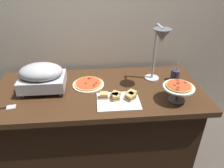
{
  "coord_description": "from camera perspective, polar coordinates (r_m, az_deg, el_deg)",
  "views": [
    {
      "loc": [
        -0.02,
        -1.63,
        1.78
      ],
      "look_at": [
        0.12,
        0.0,
        0.81
      ],
      "focal_mm": 33.85,
      "sensor_mm": 36.0,
      "label": 1
    }
  ],
  "objects": [
    {
      "name": "ground_plane",
      "position": [
        2.42,
        -3.03,
        -16.89
      ],
      "size": [
        8.0,
        8.0,
        0.0
      ],
      "primitive_type": "plane",
      "color": "#4C443D"
    },
    {
      "name": "back_wall",
      "position": [
        2.21,
        -4.45,
        15.31
      ],
      "size": [
        4.4,
        0.04,
        2.4
      ],
      "primitive_type": "cube",
      "color": "beige",
      "rests_on": "ground_plane"
    },
    {
      "name": "buffet_table",
      "position": [
        2.15,
        -3.31,
        -9.93
      ],
      "size": [
        1.9,
        0.84,
        0.76
      ],
      "color": "#422816",
      "rests_on": "ground_plane"
    },
    {
      "name": "chafing_dish",
      "position": [
        1.93,
        -18.45,
        2.0
      ],
      "size": [
        0.39,
        0.28,
        0.26
      ],
      "color": "#B7BABF",
      "rests_on": "buffet_table"
    },
    {
      "name": "heat_lamp",
      "position": [
        1.86,
        12.83,
        11.3
      ],
      "size": [
        0.15,
        0.29,
        0.55
      ],
      "color": "#B7BABF",
      "rests_on": "buffet_table"
    },
    {
      "name": "pizza_plate_front",
      "position": [
        1.99,
        -6.41,
        0.02
      ],
      "size": [
        0.29,
        0.29,
        0.03
      ],
      "color": "white",
      "rests_on": "buffet_table"
    },
    {
      "name": "pizza_plate_center",
      "position": [
        1.8,
        17.53,
        -1.07
      ],
      "size": [
        0.26,
        0.26,
        0.15
      ],
      "color": "#595B60",
      "rests_on": "buffet_table"
    },
    {
      "name": "sandwich_platter",
      "position": [
        1.77,
        2.02,
        -3.84
      ],
      "size": [
        0.35,
        0.27,
        0.06
      ],
      "color": "white",
      "rests_on": "buffet_table"
    },
    {
      "name": "sauce_cup_near",
      "position": [
        2.25,
        -21.92,
        1.85
      ],
      "size": [
        0.07,
        0.07,
        0.04
      ],
      "color": "black",
      "rests_on": "buffet_table"
    },
    {
      "name": "utensil_holder",
      "position": [
        2.13,
        16.66,
        2.3
      ],
      "size": [
        0.08,
        0.08,
        0.22
      ],
      "color": "#383347",
      "rests_on": "buffet_table"
    },
    {
      "name": "serving_spatula",
      "position": [
        1.89,
        -26.79,
        -5.74
      ],
      "size": [
        0.17,
        0.07,
        0.01
      ],
      "color": "#B7BABF",
      "rests_on": "buffet_table"
    }
  ]
}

